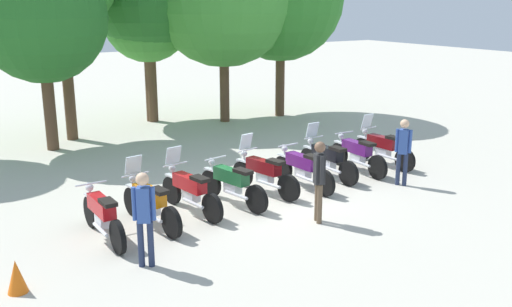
{
  "coord_description": "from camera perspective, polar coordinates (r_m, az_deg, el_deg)",
  "views": [
    {
      "loc": [
        -7.02,
        -10.81,
        4.47
      ],
      "look_at": [
        0.0,
        0.5,
        0.9
      ],
      "focal_mm": 40.12,
      "sensor_mm": 36.0,
      "label": 1
    }
  ],
  "objects": [
    {
      "name": "motorcycle_3",
      "position": [
        12.87,
        -2.44,
        -2.96
      ],
      "size": [
        0.7,
        2.16,
        0.99
      ],
      "rotation": [
        0.0,
        0.0,
        1.78
      ],
      "color": "black",
      "rests_on": "ground_plane"
    },
    {
      "name": "motorcycle_4",
      "position": [
        13.59,
        0.76,
        -1.9
      ],
      "size": [
        0.71,
        2.16,
        1.37
      ],
      "rotation": [
        0.0,
        0.0,
        1.78
      ],
      "color": "black",
      "rests_on": "ground_plane"
    },
    {
      "name": "tree_1",
      "position": [
        18.29,
        -20.64,
        12.55
      ],
      "size": [
        3.86,
        3.86,
        5.92
      ],
      "color": "brown",
      "rests_on": "ground_plane"
    },
    {
      "name": "ground_plane",
      "position": [
        13.64,
        1.11,
        -4.12
      ],
      "size": [
        80.0,
        80.0,
        0.0
      ],
      "primitive_type": "plane",
      "color": "#BCB7A8"
    },
    {
      "name": "motorcycle_6",
      "position": [
        14.89,
        7.08,
        -0.5
      ],
      "size": [
        0.62,
        2.19,
        1.37
      ],
      "rotation": [
        0.0,
        0.0,
        1.61
      ],
      "color": "black",
      "rests_on": "ground_plane"
    },
    {
      "name": "motorcycle_5",
      "position": [
        14.04,
        4.63,
        -1.45
      ],
      "size": [
        0.62,
        2.19,
        0.99
      ],
      "rotation": [
        0.0,
        0.0,
        1.65
      ],
      "color": "black",
      "rests_on": "ground_plane"
    },
    {
      "name": "person_1",
      "position": [
        9.92,
        -11.09,
        -5.78
      ],
      "size": [
        0.39,
        0.31,
        1.7
      ],
      "rotation": [
        0.0,
        0.0,
        4.19
      ],
      "color": "#232D4C",
      "rests_on": "ground_plane"
    },
    {
      "name": "motorcycle_0",
      "position": [
        11.41,
        -15.09,
        -5.88
      ],
      "size": [
        0.62,
        2.19,
        0.99
      ],
      "rotation": [
        0.0,
        0.0,
        1.6
      ],
      "color": "black",
      "rests_on": "ground_plane"
    },
    {
      "name": "motorcycle_8",
      "position": [
        16.3,
        12.48,
        0.61
      ],
      "size": [
        0.62,
        2.19,
        1.37
      ],
      "rotation": [
        0.0,
        0.0,
        1.64
      ],
      "color": "black",
      "rests_on": "ground_plane"
    },
    {
      "name": "tree_3",
      "position": [
        21.9,
        -10.83,
        13.09
      ],
      "size": [
        3.26,
        3.26,
        5.48
      ],
      "color": "brown",
      "rests_on": "ground_plane"
    },
    {
      "name": "person_2",
      "position": [
        14.52,
        14.46,
        0.62
      ],
      "size": [
        0.31,
        0.37,
        1.68
      ],
      "rotation": [
        0.0,
        0.0,
        3.78
      ],
      "color": "#232D4C",
      "rests_on": "ground_plane"
    },
    {
      "name": "traffic_cone",
      "position": [
        9.93,
        -22.77,
        -11.23
      ],
      "size": [
        0.32,
        0.32,
        0.55
      ],
      "primitive_type": "cone",
      "color": "orange",
      "rests_on": "ground_plane"
    },
    {
      "name": "motorcycle_7",
      "position": [
        15.54,
        10.04,
        -0.01
      ],
      "size": [
        0.62,
        2.19,
        0.99
      ],
      "rotation": [
        0.0,
        0.0,
        1.56
      ],
      "color": "black",
      "rests_on": "ground_plane"
    },
    {
      "name": "motorcycle_1",
      "position": [
        11.83,
        -10.56,
        -4.77
      ],
      "size": [
        0.62,
        2.18,
        1.37
      ],
      "rotation": [
        0.0,
        0.0,
        1.71
      ],
      "color": "black",
      "rests_on": "ground_plane"
    },
    {
      "name": "motorcycle_2",
      "position": [
        12.44,
        -6.62,
        -3.61
      ],
      "size": [
        0.62,
        2.18,
        1.37
      ],
      "rotation": [
        0.0,
        0.0,
        1.72
      ],
      "color": "black",
      "rests_on": "ground_plane"
    },
    {
      "name": "person_0",
      "position": [
        11.75,
        6.32,
        -2.19
      ],
      "size": [
        0.29,
        0.4,
        1.72
      ],
      "rotation": [
        0.0,
        0.0,
        2.78
      ],
      "color": "brown",
      "rests_on": "ground_plane"
    }
  ]
}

